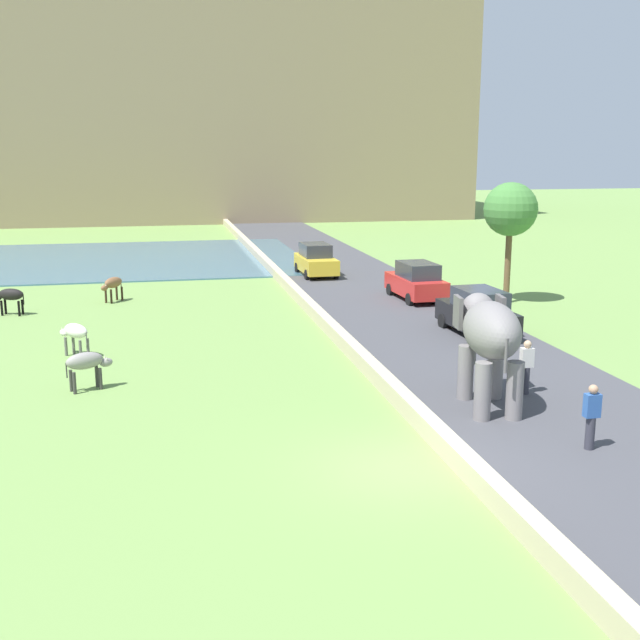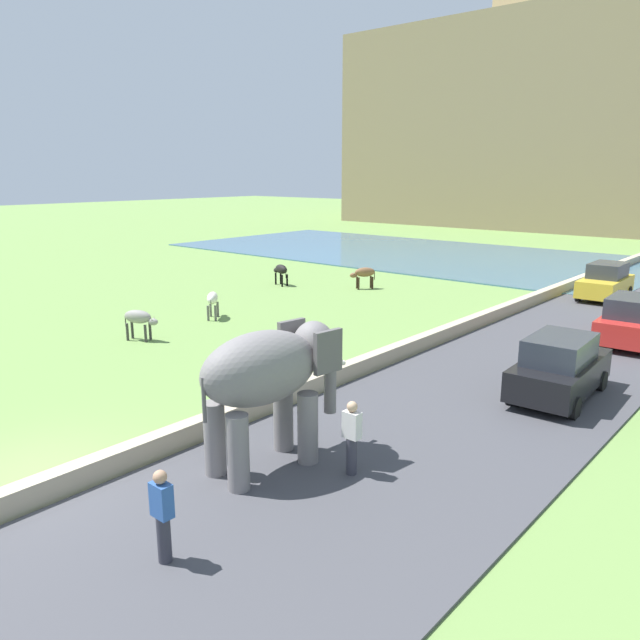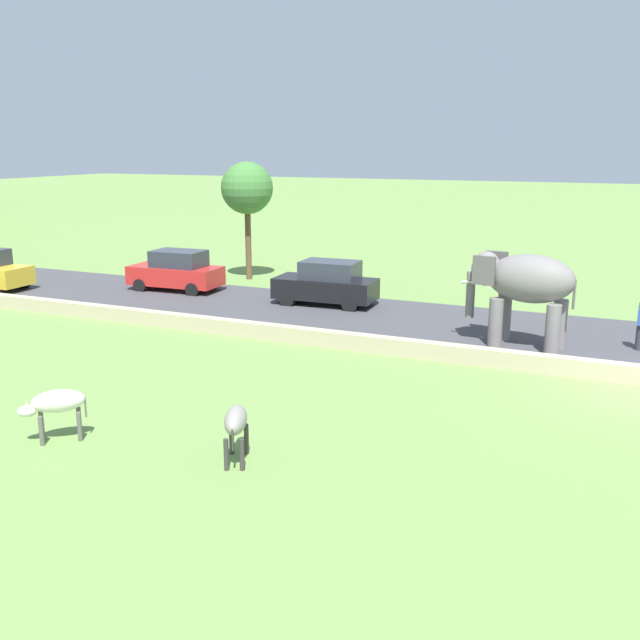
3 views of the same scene
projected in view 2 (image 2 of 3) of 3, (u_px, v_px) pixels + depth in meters
ground_plane at (34, 475)px, 12.55m from camera, size 220.00×220.00×0.00m
road_surface at (596, 329)px, 24.12m from camera, size 7.00×120.00×0.06m
barrier_wall at (484, 318)px, 25.00m from camera, size 0.40×110.00×0.51m
lake at (404, 252)px, 47.45m from camera, size 36.00×18.00×0.08m
elephant at (270, 375)px, 12.43m from camera, size 1.76×3.55×2.99m
person_beside_elephant at (352, 437)px, 12.29m from camera, size 0.36×0.22×1.63m
person_trailing at (163, 515)px, 9.48m from camera, size 0.36×0.22×1.63m
car_red at (631, 321)px, 21.81m from camera, size 1.94×4.07×1.80m
car_yellow at (606, 282)px, 29.60m from camera, size 1.87×4.04×1.80m
car_black at (560, 368)px, 16.57m from camera, size 1.94×4.08×1.80m
cow_brown at (364, 273)px, 32.45m from camera, size 1.09×1.31×1.15m
cow_white at (213, 299)px, 25.83m from camera, size 1.19×1.24×1.15m
cow_grey at (139, 318)px, 22.41m from camera, size 1.40×0.86×1.15m
cow_black at (281, 270)px, 33.50m from camera, size 1.42×0.77×1.15m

